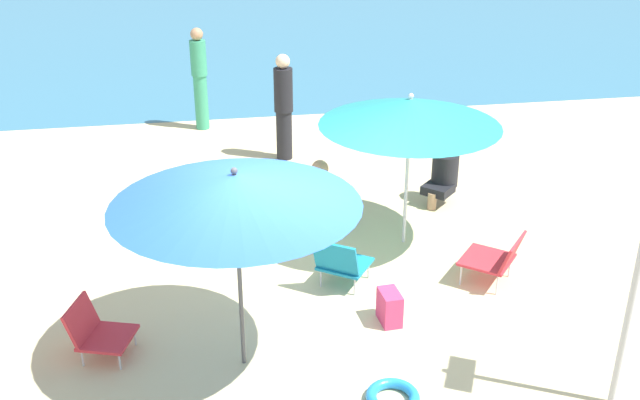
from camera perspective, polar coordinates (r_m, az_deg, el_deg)
ground_plane at (r=7.70m, az=-0.59°, el=-9.22°), size 40.00×40.00×0.00m
sea_water at (r=21.41m, az=-7.08°, el=12.99°), size 40.00×16.00×0.01m
umbrella_blue at (r=6.27m, az=-6.54°, el=0.78°), size 2.16×2.16×1.98m
umbrella_teal at (r=8.59m, az=6.94°, el=6.73°), size 2.11×2.11×1.89m
beach_chair_a at (r=8.09m, az=1.61°, el=-4.75°), size 0.75×0.77×0.64m
beach_chair_b at (r=7.39m, az=-16.77°, el=-9.55°), size 0.66×0.62×0.55m
beach_chair_c at (r=8.39m, az=13.37°, el=-4.28°), size 0.81×0.80×0.60m
person_a at (r=10.20m, az=9.45°, el=2.12°), size 0.56×0.56×0.89m
person_b at (r=12.97m, az=-9.22°, el=9.25°), size 0.27×0.27×1.75m
person_c at (r=9.43m, az=0.15°, el=0.60°), size 0.49×0.52×0.90m
person_d at (r=11.47m, az=-2.81°, el=7.19°), size 0.29×0.29×1.66m
swim_ring at (r=6.70m, az=5.60°, el=-14.81°), size 0.47×0.47×0.10m
beach_bag at (r=7.62m, az=5.36°, el=-8.19°), size 0.21×0.32×0.35m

